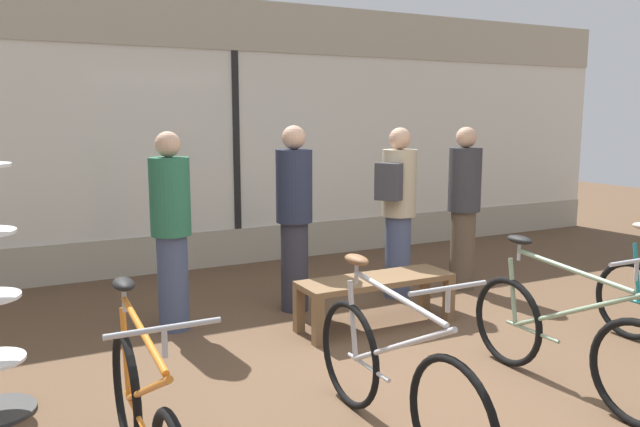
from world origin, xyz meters
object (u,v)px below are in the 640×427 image
(customer_near_rack, at_px, (294,215))
(bicycle_left, at_px, (392,375))
(customer_by_window, at_px, (171,227))
(bicycle_far_left, at_px, (145,424))
(display_bench, at_px, (376,286))
(bicycle_right, at_px, (563,338))
(customer_mid_floor, at_px, (398,207))
(customer_near_bench, at_px, (464,205))

(customer_near_rack, bearing_deg, bicycle_left, -102.21)
(customer_by_window, bearing_deg, bicycle_far_left, -107.12)
(display_bench, bearing_deg, customer_near_rack, 119.63)
(bicycle_far_left, bearing_deg, customer_near_rack, 51.51)
(bicycle_right, xyz_separation_m, display_bench, (-0.41, 1.67, -0.01))
(bicycle_right, relative_size, customer_by_window, 1.01)
(bicycle_right, distance_m, customer_by_window, 3.18)
(bicycle_left, distance_m, customer_mid_floor, 2.92)
(customer_near_rack, distance_m, customer_near_bench, 1.92)
(bicycle_far_left, xyz_separation_m, bicycle_left, (1.35, -0.08, 0.01))
(bicycle_right, bearing_deg, bicycle_far_left, 178.73)
(display_bench, xyz_separation_m, customer_mid_floor, (0.67, 0.67, 0.56))
(display_bench, bearing_deg, bicycle_far_left, -145.12)
(customer_mid_floor, bearing_deg, bicycle_far_left, -142.62)
(bicycle_far_left, height_order, customer_near_rack, customer_near_rack)
(bicycle_far_left, distance_m, customer_mid_floor, 3.80)
(bicycle_left, bearing_deg, display_bench, 60.40)
(display_bench, distance_m, customer_mid_floor, 1.10)
(customer_near_rack, height_order, customer_by_window, customer_near_rack)
(bicycle_far_left, relative_size, customer_mid_floor, 1.00)
(customer_by_window, bearing_deg, customer_mid_floor, -1.85)
(bicycle_left, distance_m, customer_near_rack, 2.56)
(customer_mid_floor, bearing_deg, bicycle_right, -96.33)
(bicycle_left, relative_size, customer_mid_floor, 0.98)
(customer_near_rack, relative_size, customer_near_bench, 1.02)
(customer_near_rack, xyz_separation_m, customer_mid_floor, (1.10, -0.09, 0.01))
(bicycle_right, distance_m, customer_near_rack, 2.63)
(customer_mid_floor, bearing_deg, bicycle_left, -124.68)
(bicycle_far_left, bearing_deg, customer_by_window, 72.88)
(display_bench, bearing_deg, customer_mid_floor, 44.85)
(customer_near_rack, height_order, customer_mid_floor, customer_near_rack)
(bicycle_far_left, bearing_deg, bicycle_left, -3.21)
(customer_near_bench, bearing_deg, display_bench, -156.96)
(display_bench, bearing_deg, customer_near_bench, 23.04)
(bicycle_left, bearing_deg, customer_near_rack, 77.79)
(bicycle_left, relative_size, customer_by_window, 0.99)
(bicycle_far_left, height_order, customer_near_bench, customer_near_bench)
(bicycle_left, height_order, customer_near_bench, customer_near_bench)
(bicycle_right, xyz_separation_m, customer_near_rack, (-0.84, 2.43, 0.55))
(display_bench, height_order, customer_near_bench, customer_near_bench)
(customer_near_rack, bearing_deg, customer_near_bench, -3.74)
(bicycle_right, relative_size, customer_mid_floor, 1.00)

